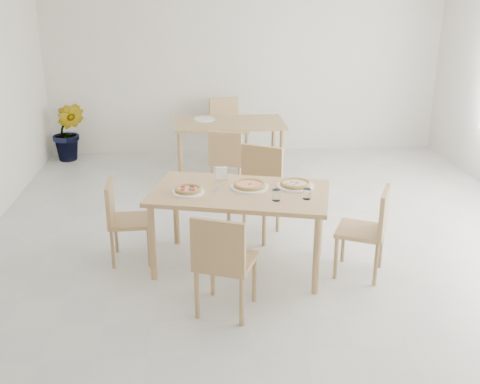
{
  "coord_description": "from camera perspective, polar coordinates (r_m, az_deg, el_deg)",
  "views": [
    {
      "loc": [
        -0.71,
        -5.11,
        2.48
      ],
      "look_at": [
        -0.37,
        -0.42,
        0.74
      ],
      "focal_mm": 42.0,
      "sensor_mm": 36.0,
      "label": 1
    }
  ],
  "objects": [
    {
      "name": "main_table",
      "position": [
        5.04,
        0.0,
        -0.72
      ],
      "size": [
        1.74,
        1.24,
        0.75
      ],
      "rotation": [
        0.0,
        0.0,
        -0.24
      ],
      "color": "tan",
      "rests_on": "ground"
    },
    {
      "name": "chair_south",
      "position": [
        4.35,
        -1.77,
        -6.75
      ],
      "size": [
        0.55,
        0.55,
        0.86
      ],
      "rotation": [
        0.0,
        0.0,
        2.77
      ],
      "color": "tan",
      "rests_on": "ground"
    },
    {
      "name": "chair_north",
      "position": [
        5.81,
        1.77,
        0.74
      ],
      "size": [
        0.62,
        0.62,
        0.92
      ],
      "rotation": [
        0.0,
        0.0,
        -0.5
      ],
      "color": "tan",
      "rests_on": "ground"
    },
    {
      "name": "chair_west",
      "position": [
        5.35,
        -11.88,
        -2.35
      ],
      "size": [
        0.4,
        0.4,
        0.79
      ],
      "rotation": [
        0.0,
        0.0,
        1.61
      ],
      "color": "tan",
      "rests_on": "ground"
    },
    {
      "name": "chair_east",
      "position": [
        5.1,
        13.08,
        -3.36
      ],
      "size": [
        0.54,
        0.54,
        0.83
      ],
      "rotation": [
        0.0,
        0.0,
        -2.0
      ],
      "color": "tan",
      "rests_on": "ground"
    },
    {
      "name": "plate_margherita",
      "position": [
        5.08,
        0.98,
        0.5
      ],
      "size": [
        0.35,
        0.35,
        0.02
      ],
      "primitive_type": "cylinder",
      "color": "white",
      "rests_on": "main_table"
    },
    {
      "name": "plate_mushroom",
      "position": [
        5.13,
        5.64,
        0.62
      ],
      "size": [
        0.34,
        0.34,
        0.02
      ],
      "primitive_type": "cylinder",
      "color": "white",
      "rests_on": "main_table"
    },
    {
      "name": "plate_pepperoni",
      "position": [
        4.98,
        -5.28,
        0.02
      ],
      "size": [
        0.29,
        0.29,
        0.02
      ],
      "primitive_type": "cylinder",
      "color": "white",
      "rests_on": "main_table"
    },
    {
      "name": "pizza_margherita",
      "position": [
        5.07,
        0.98,
        0.74
      ],
      "size": [
        0.38,
        0.38,
        0.03
      ],
      "rotation": [
        0.0,
        0.0,
        0.37
      ],
      "color": "tan",
      "rests_on": "plate_margherita"
    },
    {
      "name": "pizza_mushroom",
      "position": [
        5.13,
        5.65,
        0.86
      ],
      "size": [
        0.34,
        0.34,
        0.03
      ],
      "rotation": [
        0.0,
        0.0,
        0.24
      ],
      "color": "tan",
      "rests_on": "plate_mushroom"
    },
    {
      "name": "pizza_pepperoni",
      "position": [
        4.98,
        -5.29,
        0.27
      ],
      "size": [
        0.31,
        0.31,
        0.03
      ],
      "rotation": [
        0.0,
        0.0,
        -0.37
      ],
      "color": "tan",
      "rests_on": "plate_pepperoni"
    },
    {
      "name": "tumbler_a",
      "position": [
        4.78,
        3.69,
        -0.32
      ],
      "size": [
        0.07,
        0.07,
        0.1
      ],
      "primitive_type": "cylinder",
      "color": "white",
      "rests_on": "main_table"
    },
    {
      "name": "tumbler_b",
      "position": [
        4.85,
        6.81,
        -0.19
      ],
      "size": [
        0.07,
        0.07,
        0.09
      ],
      "primitive_type": "cylinder",
      "color": "white",
      "rests_on": "main_table"
    },
    {
      "name": "napkin_holder",
      "position": [
        5.27,
        -1.91,
        1.84
      ],
      "size": [
        0.12,
        0.06,
        0.13
      ],
      "rotation": [
        0.0,
        0.0,
        0.07
      ],
      "color": "silver",
      "rests_on": "main_table"
    },
    {
      "name": "fork_a",
      "position": [
        5.04,
        -2.35,
        0.25
      ],
      "size": [
        0.07,
        0.19,
        0.01
      ],
      "primitive_type": "cube",
      "rotation": [
        0.0,
        0.0,
        -0.32
      ],
      "color": "silver",
      "rests_on": "main_table"
    },
    {
      "name": "fork_b",
      "position": [
        5.13,
        -2.34,
        0.61
      ],
      "size": [
        0.08,
        0.19,
        0.01
      ],
      "primitive_type": "cube",
      "rotation": [
        0.0,
        0.0,
        -0.34
      ],
      "color": "silver",
      "rests_on": "main_table"
    },
    {
      "name": "second_table",
      "position": [
        7.64,
        -1.11,
        6.55
      ],
      "size": [
        1.49,
        0.87,
        0.75
      ],
      "rotation": [
        0.0,
        0.0,
        0.02
      ],
      "color": "tan",
      "rests_on": "ground"
    },
    {
      "name": "chair_back_s",
      "position": [
        6.93,
        -1.27,
        3.53
      ],
      "size": [
        0.52,
        0.52,
        0.83
      ],
      "rotation": [
        0.0,
        0.0,
        2.82
      ],
      "color": "tan",
      "rests_on": "ground"
    },
    {
      "name": "chair_back_n",
      "position": [
        8.4,
        -1.34,
        6.85
      ],
      "size": [
        0.57,
        0.57,
        0.91
      ],
      "rotation": [
        0.0,
        0.0,
        0.34
      ],
      "color": "tan",
      "rests_on": "ground"
    },
    {
      "name": "plate_empty",
      "position": [
        7.73,
        -3.67,
        7.39
      ],
      "size": [
        0.29,
        0.29,
        0.02
      ],
      "primitive_type": "cylinder",
      "color": "white",
      "rests_on": "second_table"
    },
    {
      "name": "potted_plant",
      "position": [
        8.72,
        -17.0,
        5.88
      ],
      "size": [
        0.52,
        0.43,
        0.88
      ],
      "primitive_type": "imported",
      "rotation": [
        0.0,
        0.0,
        -0.09
      ],
      "color": "#285D1C",
      "rests_on": "ground"
    }
  ]
}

